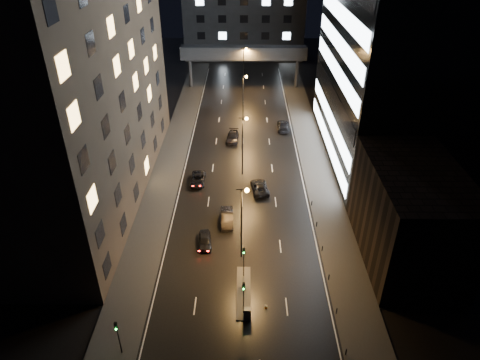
{
  "coord_description": "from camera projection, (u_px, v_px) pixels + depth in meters",
  "views": [
    {
      "loc": [
        0.27,
        -32.32,
        36.26
      ],
      "look_at": [
        -0.3,
        19.71,
        4.0
      ],
      "focal_mm": 32.0,
      "sensor_mm": 36.0,
      "label": 1
    }
  ],
  "objects": [
    {
      "name": "sidewalk_left",
      "position": [
        173.0,
        153.0,
        76.4
      ],
      "size": [
        5.0,
        110.0,
        0.15
      ],
      "primitive_type": "cube",
      "color": "#383533",
      "rests_on": "ground"
    },
    {
      "name": "building_left",
      "position": [
        73.0,
        60.0,
        56.65
      ],
      "size": [
        15.0,
        48.0,
        40.0
      ],
      "primitive_type": "cube",
      "color": "#2D2319",
      "rests_on": "ground"
    },
    {
      "name": "utility_cabinet",
      "position": [
        247.0,
        313.0,
        44.69
      ],
      "size": [
        0.77,
        0.56,
        1.36
      ],
      "primitive_type": "cube",
      "rotation": [
        0.0,
        0.0,
        -0.05
      ],
      "color": "#48484A",
      "rests_on": "median_island"
    },
    {
      "name": "traffic_signal_corner",
      "position": [
        118.0,
        333.0,
        40.03
      ],
      "size": [
        0.28,
        0.34,
        4.4
      ],
      "color": "black",
      "rests_on": "ground"
    },
    {
      "name": "streetlight_mid_b",
      "position": [
        244.0,
        93.0,
        83.94
      ],
      "size": [
        1.45,
        0.5,
        10.15
      ],
      "color": "black",
      "rests_on": "ground"
    },
    {
      "name": "traffic_signal_far",
      "position": [
        244.0,
        293.0,
        44.09
      ],
      "size": [
        0.28,
        0.34,
        4.4
      ],
      "color": "black",
      "rests_on": "median_island"
    },
    {
      "name": "car_away_d",
      "position": [
        233.0,
        137.0,
        80.37
      ],
      "size": [
        2.49,
        5.37,
        1.52
      ],
      "primitive_type": "imported",
      "rotation": [
        0.0,
        0.0,
        -0.07
      ],
      "color": "black",
      "rests_on": "ground"
    },
    {
      "name": "traffic_signal_near",
      "position": [
        244.0,
        257.0,
        48.76
      ],
      "size": [
        0.28,
        0.34,
        4.4
      ],
      "color": "black",
      "rests_on": "median_island"
    },
    {
      "name": "car_away_c",
      "position": [
        198.0,
        179.0,
        67.74
      ],
      "size": [
        2.29,
        4.9,
        1.36
      ],
      "primitive_type": "imported",
      "rotation": [
        0.0,
        0.0,
        -0.01
      ],
      "color": "black",
      "rests_on": "ground"
    },
    {
      "name": "streetlight_near",
      "position": [
        243.0,
        215.0,
        49.95
      ],
      "size": [
        1.45,
        0.5,
        10.15
      ],
      "color": "black",
      "rests_on": "ground"
    },
    {
      "name": "ground",
      "position": [
        243.0,
        141.0,
        80.57
      ],
      "size": [
        160.0,
        160.0,
        0.0
      ],
      "primitive_type": "plane",
      "color": "black",
      "rests_on": "ground"
    },
    {
      "name": "streetlight_mid_a",
      "position": [
        244.0,
        139.0,
        66.95
      ],
      "size": [
        1.45,
        0.5,
        10.15
      ],
      "color": "black",
      "rests_on": "ground"
    },
    {
      "name": "median_island",
      "position": [
        244.0,
        292.0,
        48.23
      ],
      "size": [
        1.6,
        8.0,
        0.15
      ],
      "primitive_type": "cube",
      "color": "#383533",
      "rests_on": "ground"
    },
    {
      "name": "cone_a",
      "position": [
        266.0,
        306.0,
        46.23
      ],
      "size": [
        0.37,
        0.37,
        0.54
      ],
      "primitive_type": "cone",
      "rotation": [
        0.0,
        0.0,
        -0.15
      ],
      "color": "orange",
      "rests_on": "ground"
    },
    {
      "name": "streetlight_far",
      "position": [
        244.0,
        63.0,
        100.94
      ],
      "size": [
        1.45,
        0.5,
        10.15
      ],
      "color": "black",
      "rests_on": "ground"
    },
    {
      "name": "car_toward_a",
      "position": [
        260.0,
        187.0,
        65.71
      ],
      "size": [
        3.04,
        5.4,
        1.42
      ],
      "primitive_type": "imported",
      "rotation": [
        0.0,
        0.0,
        3.28
      ],
      "color": "black",
      "rests_on": "ground"
    },
    {
      "name": "skybridge",
      "position": [
        244.0,
        53.0,
        101.67
      ],
      "size": [
        30.0,
        3.0,
        10.0
      ],
      "color": "#333335",
      "rests_on": "ground"
    },
    {
      "name": "building_right_glass",
      "position": [
        407.0,
        22.0,
        65.08
      ],
      "size": [
        20.0,
        36.0,
        45.0
      ],
      "primitive_type": "cube",
      "color": "black",
      "rests_on": "ground"
    },
    {
      "name": "building_far",
      "position": [
        244.0,
        12.0,
        123.28
      ],
      "size": [
        34.0,
        14.0,
        25.0
      ],
      "primitive_type": "cube",
      "color": "#333335",
      "rests_on": "ground"
    },
    {
      "name": "sidewalk_right",
      "position": [
        313.0,
        154.0,
        76.16
      ],
      "size": [
        5.0,
        110.0,
        0.15
      ],
      "primitive_type": "cube",
      "color": "#383533",
      "rests_on": "ground"
    },
    {
      "name": "car_toward_b",
      "position": [
        283.0,
        126.0,
        84.68
      ],
      "size": [
        2.48,
        5.68,
        1.63
      ],
      "primitive_type": "imported",
      "rotation": [
        0.0,
        0.0,
        3.11
      ],
      "color": "black",
      "rests_on": "ground"
    },
    {
      "name": "building_right_low",
      "position": [
        409.0,
        214.0,
        50.88
      ],
      "size": [
        10.0,
        18.0,
        12.0
      ],
      "primitive_type": "cube",
      "color": "black",
      "rests_on": "ground"
    },
    {
      "name": "bollard_row",
      "position": [
        325.0,
        263.0,
        51.77
      ],
      "size": [
        0.12,
        25.12,
        0.9
      ],
      "color": "black",
      "rests_on": "ground"
    },
    {
      "name": "car_away_b",
      "position": [
        227.0,
        218.0,
        58.9
      ],
      "size": [
        1.94,
        4.88,
        1.58
      ],
      "primitive_type": "imported",
      "rotation": [
        0.0,
        0.0,
        0.06
      ],
      "color": "black",
      "rests_on": "ground"
    },
    {
      "name": "car_away_a",
      "position": [
        205.0,
        240.0,
        54.97
      ],
      "size": [
        2.0,
        4.09,
        1.34
      ],
      "primitive_type": "imported",
      "rotation": [
        0.0,
        0.0,
        0.11
      ],
      "color": "black",
      "rests_on": "ground"
    }
  ]
}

